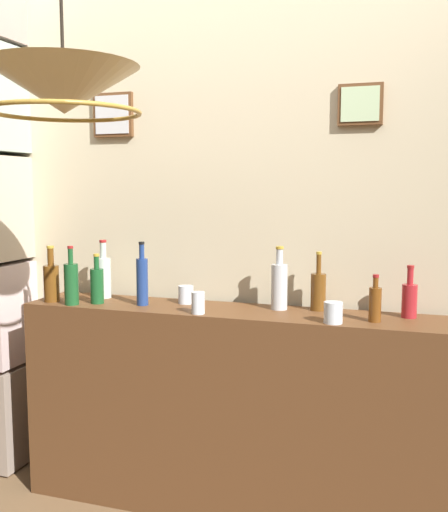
{
  "coord_description": "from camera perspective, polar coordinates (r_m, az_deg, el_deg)",
  "views": [
    {
      "loc": [
        0.8,
        -1.65,
        1.5
      ],
      "look_at": [
        0.0,
        0.8,
        1.2
      ],
      "focal_mm": 41.31,
      "sensor_mm": 36.0,
      "label": 1
    }
  ],
  "objects": [
    {
      "name": "glass_tumbler_shot",
      "position": [
        2.45,
        10.53,
        -5.41
      ],
      "size": [
        0.08,
        0.08,
        0.09
      ],
      "color": "silver",
      "rests_on": "bar_shelf_unit"
    },
    {
      "name": "liquor_bottle_port",
      "position": [
        2.68,
        5.38,
        -2.79
      ],
      "size": [
        0.07,
        0.07,
        0.29
      ],
      "color": "silver",
      "rests_on": "bar_shelf_unit"
    },
    {
      "name": "panelled_rear_partition",
      "position": [
        2.86,
        1.88,
        6.64
      ],
      "size": [
        3.05,
        0.15,
        2.85
      ],
      "color": "beige",
      "rests_on": "ground"
    },
    {
      "name": "liquor_bottle_sherry",
      "position": [
        3.0,
        -11.58,
        -1.89
      ],
      "size": [
        0.07,
        0.07,
        0.29
      ],
      "color": "silver",
      "rests_on": "bar_shelf_unit"
    },
    {
      "name": "liquor_bottle_bourbon",
      "position": [
        2.62,
        17.52,
        -3.96
      ],
      "size": [
        0.06,
        0.06,
        0.22
      ],
      "color": "#A22126",
      "rests_on": "bar_shelf_unit"
    },
    {
      "name": "liquor_bottle_rye",
      "position": [
        2.5,
        14.42,
        -4.43
      ],
      "size": [
        0.05,
        0.05,
        0.2
      ],
      "color": "brown",
      "rests_on": "bar_shelf_unit"
    },
    {
      "name": "liquor_bottle_brandy",
      "position": [
        2.97,
        -16.37,
        -2.35
      ],
      "size": [
        0.07,
        0.07,
        0.27
      ],
      "color": "brown",
      "rests_on": "bar_shelf_unit"
    },
    {
      "name": "glass_tumbler_highball",
      "position": [
        2.82,
        -3.71,
        -3.75
      ],
      "size": [
        0.07,
        0.07,
        0.08
      ],
      "color": "silver",
      "rests_on": "bar_shelf_unit"
    },
    {
      "name": "liquor_bottle_tequila",
      "position": [
        2.68,
        9.12,
        -3.29
      ],
      "size": [
        0.07,
        0.07,
        0.27
      ],
      "color": "brown",
      "rests_on": "bar_shelf_unit"
    },
    {
      "name": "liquor_bottle_mezcal",
      "position": [
        2.86,
        -14.57,
        -2.52
      ],
      "size": [
        0.07,
        0.07,
        0.28
      ],
      "color": "#1A4F25",
      "rests_on": "bar_shelf_unit"
    },
    {
      "name": "bar_shelf_unit",
      "position": [
        2.81,
        0.33,
        -14.73
      ],
      "size": [
        1.93,
        0.35,
        0.95
      ],
      "primitive_type": "cube",
      "color": "brown",
      "rests_on": "ground"
    },
    {
      "name": "liquor_bottle_whiskey",
      "position": [
        2.78,
        -7.93,
        -2.29
      ],
      "size": [
        0.05,
        0.05,
        0.3
      ],
      "color": "navy",
      "rests_on": "bar_shelf_unit"
    },
    {
      "name": "pendant_lamp",
      "position": [
        2.19,
        -15.25,
        15.11
      ],
      "size": [
        0.54,
        0.54,
        0.58
      ],
      "color": "beige"
    },
    {
      "name": "glass_tumbler_rocks",
      "position": [
        2.58,
        -2.52,
        -4.55
      ],
      "size": [
        0.06,
        0.06,
        0.1
      ],
      "color": "silver",
      "rests_on": "bar_shelf_unit"
    },
    {
      "name": "liquor_bottle_gin",
      "position": [
        2.87,
        -12.2,
        -2.72
      ],
      "size": [
        0.06,
        0.06,
        0.24
      ],
      "color": "#184E24",
      "rests_on": "bar_shelf_unit"
    }
  ]
}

